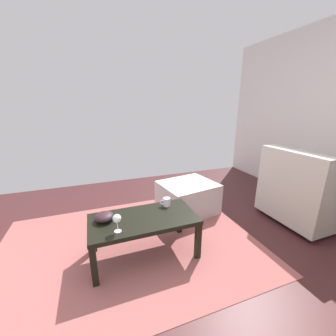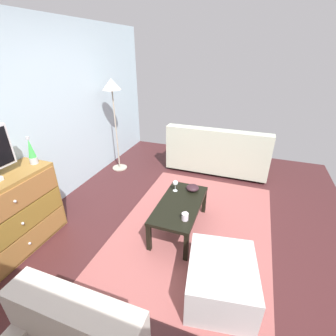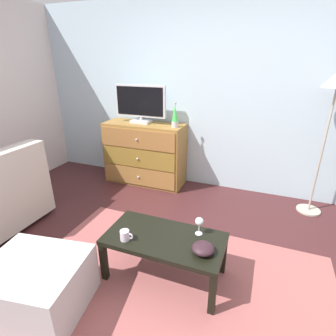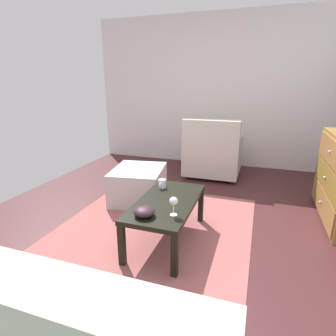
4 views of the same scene
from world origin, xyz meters
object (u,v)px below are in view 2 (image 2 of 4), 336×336
dresser (6,218)px  wine_glass (175,183)px  standing_lamp (112,93)px  ottoman (221,280)px  mug (185,216)px  lava_lamp (31,152)px  couch_large (218,153)px  bowl_decorative (193,188)px  coffee_table (180,206)px

dresser → wine_glass: size_ratio=7.48×
standing_lamp → ottoman: bearing=-132.1°
ottoman → mug: bearing=45.4°
wine_glass → standing_lamp: standing_lamp is taller
lava_lamp → standing_lamp: bearing=-0.2°
dresser → mug: bearing=-68.8°
dresser → ottoman: bearing=-84.5°
couch_large → ottoman: couch_large is taller
standing_lamp → bowl_decorative: bearing=-118.9°
coffee_table → bowl_decorative: bowl_decorative is taller
bowl_decorative → standing_lamp: standing_lamp is taller
mug → couch_large: couch_large is taller
dresser → coffee_table: dresser is taller
wine_glass → mug: size_ratio=1.38×
bowl_decorative → wine_glass: bearing=112.8°
mug → bowl_decorative: mug is taller
bowl_decorative → couch_large: 1.57m
mug → standing_lamp: standing_lamp is taller
couch_large → standing_lamp: size_ratio=1.10×
lava_lamp → standing_lamp: (1.79, -0.01, 0.37)m
coffee_table → couch_large: couch_large is taller
coffee_table → couch_large: 1.91m
lava_lamp → mug: (0.22, -1.79, -0.61)m
couch_large → lava_lamp: bearing=143.2°
bowl_decorative → mug: bearing=-173.0°
mug → ottoman: size_ratio=0.16×
coffee_table → ottoman: size_ratio=1.41×
dresser → lava_lamp: bearing=-5.1°
dresser → couch_large: bearing=-32.5°
dresser → couch_large: 3.44m
coffee_table → lava_lamp: bearing=107.1°
lava_lamp → standing_lamp: standing_lamp is taller
ottoman → standing_lamp: (2.05, 2.28, 1.22)m
dresser → standing_lamp: standing_lamp is taller
bowl_decorative → ottoman: (-1.11, -0.57, -0.24)m
lava_lamp → mug: bearing=-82.9°
dresser → couch_large: (2.90, -1.85, -0.11)m
mug → bowl_decorative: bearing=7.0°
bowl_decorative → ottoman: size_ratio=0.25×
wine_glass → standing_lamp: bearing=55.3°
bowl_decorative → couch_large: size_ratio=0.09×
mug → ottoman: (-0.48, -0.49, -0.24)m
mug → bowl_decorative: 0.63m
mug → standing_lamp: size_ratio=0.07×
coffee_table → standing_lamp: bearing=51.8°
lava_lamp → couch_large: size_ratio=0.18×
dresser → bowl_decorative: (1.34, -1.76, -0.01)m
mug → bowl_decorative: size_ratio=0.66×
lava_lamp → coffee_table: 1.86m
dresser → ottoman: 2.35m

